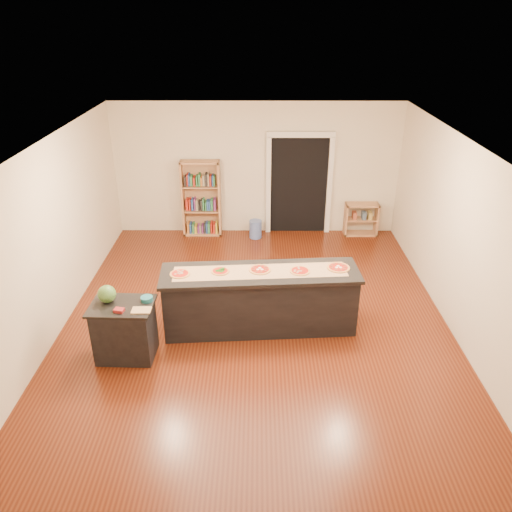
{
  "coord_description": "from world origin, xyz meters",
  "views": [
    {
      "loc": [
        0.03,
        -6.72,
        4.44
      ],
      "look_at": [
        0.0,
        0.2,
        1.0
      ],
      "focal_mm": 35.0,
      "sensor_mm": 36.0,
      "label": 1
    }
  ],
  "objects_px": {
    "kitchen_island": "(260,300)",
    "low_shelf": "(361,219)",
    "side_counter": "(125,330)",
    "waste_bin": "(255,229)",
    "bookshelf": "(201,199)",
    "watermelon": "(107,294)"
  },
  "relations": [
    {
      "from": "low_shelf",
      "to": "kitchen_island",
      "type": "bearing_deg",
      "value": -121.71
    },
    {
      "from": "kitchen_island",
      "to": "side_counter",
      "type": "bearing_deg",
      "value": -163.04
    },
    {
      "from": "kitchen_island",
      "to": "waste_bin",
      "type": "xyz_separation_m",
      "value": [
        -0.09,
        3.38,
        -0.29
      ]
    },
    {
      "from": "kitchen_island",
      "to": "waste_bin",
      "type": "distance_m",
      "value": 3.39
    },
    {
      "from": "bookshelf",
      "to": "watermelon",
      "type": "relative_size",
      "value": 6.6
    },
    {
      "from": "waste_bin",
      "to": "bookshelf",
      "type": "bearing_deg",
      "value": 170.92
    },
    {
      "from": "kitchen_island",
      "to": "waste_bin",
      "type": "height_order",
      "value": "kitchen_island"
    },
    {
      "from": "kitchen_island",
      "to": "low_shelf",
      "type": "height_order",
      "value": "kitchen_island"
    },
    {
      "from": "side_counter",
      "to": "low_shelf",
      "type": "height_order",
      "value": "side_counter"
    },
    {
      "from": "side_counter",
      "to": "waste_bin",
      "type": "xyz_separation_m",
      "value": [
        1.8,
        4.1,
        -0.23
      ]
    },
    {
      "from": "side_counter",
      "to": "watermelon",
      "type": "distance_m",
      "value": 0.58
    },
    {
      "from": "kitchen_island",
      "to": "low_shelf",
      "type": "bearing_deg",
      "value": 54.27
    },
    {
      "from": "side_counter",
      "to": "low_shelf",
      "type": "bearing_deg",
      "value": 48.26
    },
    {
      "from": "low_shelf",
      "to": "waste_bin",
      "type": "bearing_deg",
      "value": -175.55
    },
    {
      "from": "low_shelf",
      "to": "watermelon",
      "type": "distance_m",
      "value": 6.03
    },
    {
      "from": "low_shelf",
      "to": "watermelon",
      "type": "height_order",
      "value": "watermelon"
    },
    {
      "from": "kitchen_island",
      "to": "watermelon",
      "type": "xyz_separation_m",
      "value": [
        -2.08,
        -0.65,
        0.48
      ]
    },
    {
      "from": "kitchen_island",
      "to": "side_counter",
      "type": "relative_size",
      "value": 3.44
    },
    {
      "from": "waste_bin",
      "to": "watermelon",
      "type": "height_order",
      "value": "watermelon"
    },
    {
      "from": "kitchen_island",
      "to": "watermelon",
      "type": "height_order",
      "value": "watermelon"
    },
    {
      "from": "side_counter",
      "to": "waste_bin",
      "type": "relative_size",
      "value": 2.2
    },
    {
      "from": "waste_bin",
      "to": "watermelon",
      "type": "xyz_separation_m",
      "value": [
        -2.0,
        -4.02,
        0.77
      ]
    }
  ]
}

